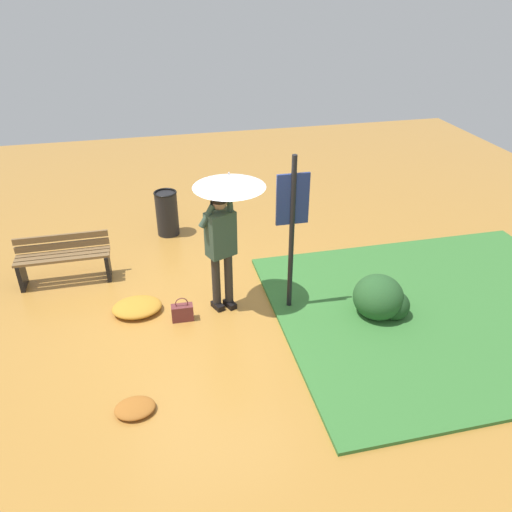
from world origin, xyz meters
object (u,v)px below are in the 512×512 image
at_px(trash_bin, 167,213).
at_px(park_bench, 64,258).
at_px(person_with_umbrella, 225,208).
at_px(info_sign_post, 292,217).
at_px(handbag, 182,312).

bearing_deg(trash_bin, park_bench, -142.68).
bearing_deg(person_with_umbrella, park_bench, 152.56).
xyz_separation_m(info_sign_post, handbag, (-1.53, 0.04, -1.32)).
height_order(handbag, trash_bin, trash_bin).
relative_size(person_with_umbrella, trash_bin, 2.45).
relative_size(person_with_umbrella, handbag, 5.53).
bearing_deg(park_bench, trash_bin, 37.32).
distance_m(person_with_umbrella, handbag, 1.60).
distance_m(info_sign_post, park_bench, 3.68).
relative_size(handbag, park_bench, 0.26).
xyz_separation_m(person_with_umbrella, handbag, (-0.69, -0.22, -1.42)).
bearing_deg(info_sign_post, park_bench, 155.15).
bearing_deg(park_bench, handbag, -40.87).
height_order(info_sign_post, park_bench, info_sign_post).
bearing_deg(info_sign_post, trash_bin, 118.80).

